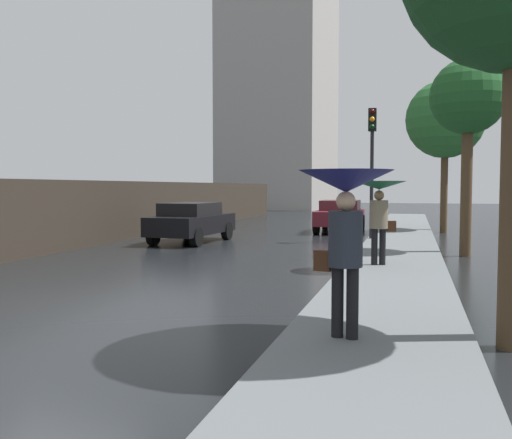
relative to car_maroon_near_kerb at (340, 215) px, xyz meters
name	(u,v)px	position (x,y,z in m)	size (l,w,h in m)	color
ground	(48,307)	(-2.57, -15.90, -0.70)	(120.00, 120.00, 0.00)	black
sidewalk_strip	(381,323)	(2.53, -15.90, -0.63)	(2.20, 60.00, 0.14)	slate
car_maroon_near_kerb	(340,215)	(0.00, 0.00, 0.00)	(1.87, 3.97, 1.32)	maroon
car_black_mid_road	(192,221)	(-4.28, -5.74, 0.01)	(1.92, 3.98, 1.34)	black
pedestrian_with_umbrella_near	(379,198)	(2.19, -10.67, 0.93)	(1.19, 1.19, 1.86)	black
pedestrian_with_umbrella_far	(346,204)	(2.18, -17.00, 0.97)	(1.08, 1.08, 1.92)	black
traffic_light	(372,149)	(1.56, -4.16, 2.44)	(0.26, 0.39, 4.34)	black
street_tree_mid	(468,100)	(4.27, -7.36, 3.48)	(2.00, 2.00, 5.27)	#4C3823
street_tree_far	(445,120)	(4.10, 0.72, 3.87)	(3.14, 3.14, 6.17)	#4C3823
distant_tower	(279,6)	(-8.40, 24.29, 16.60)	(9.28, 9.36, 39.72)	#9E9993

